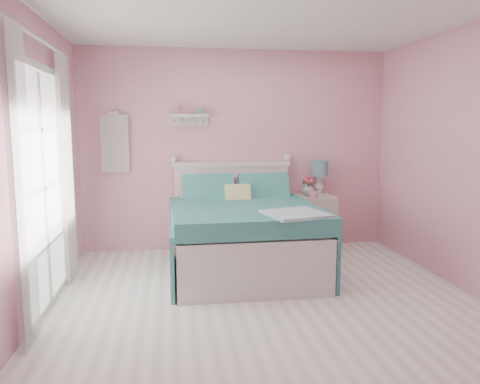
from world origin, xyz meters
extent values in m
plane|color=silver|center=(0.00, 0.00, 0.00)|extent=(4.50, 4.50, 0.00)
plane|color=pink|center=(0.00, 2.25, 1.30)|extent=(4.00, 0.00, 4.00)
plane|color=pink|center=(0.00, -2.25, 1.30)|extent=(4.00, 0.00, 4.00)
plane|color=pink|center=(-2.00, 0.00, 1.30)|extent=(0.00, 4.50, 4.50)
plane|color=white|center=(0.00, 0.00, 2.60)|extent=(4.50, 4.50, 0.00)
cube|color=silver|center=(-0.07, 1.22, 0.21)|extent=(1.50, 1.96, 0.42)
cube|color=silver|center=(-0.07, 1.22, 0.50)|extent=(1.44, 1.89, 0.16)
cube|color=silver|center=(-0.08, 2.19, 0.55)|extent=(1.49, 0.07, 1.10)
cube|color=silver|center=(-0.07, 2.19, 1.13)|extent=(1.55, 0.09, 0.06)
cube|color=silver|center=(-0.08, 0.26, 0.28)|extent=(1.49, 0.06, 0.56)
cube|color=teal|center=(-0.08, 1.07, 0.67)|extent=(1.62, 1.70, 0.18)
cube|color=pink|center=(-0.42, 1.87, 0.78)|extent=(0.69, 0.29, 0.43)
cube|color=pink|center=(0.27, 1.87, 0.78)|extent=(0.69, 0.29, 0.43)
cube|color=#CCBC59|center=(-0.08, 1.59, 0.78)|extent=(0.31, 0.23, 0.31)
cube|color=beige|center=(0.99, 1.99, 0.36)|extent=(0.49, 0.46, 0.71)
cube|color=silver|center=(0.99, 1.77, 0.58)|extent=(0.43, 0.02, 0.16)
sphere|color=white|center=(0.99, 1.75, 0.58)|extent=(0.03, 0.03, 0.03)
cylinder|color=white|center=(1.09, 2.09, 0.73)|extent=(0.14, 0.14, 0.02)
cylinder|color=white|center=(1.09, 2.09, 0.85)|extent=(0.07, 0.07, 0.25)
cylinder|color=#5E8C9D|center=(1.09, 2.09, 1.06)|extent=(0.23, 0.23, 0.21)
imported|color=silver|center=(0.91, 2.01, 0.80)|extent=(0.22, 0.22, 0.17)
imported|color=pink|center=(0.93, 1.85, 0.76)|extent=(0.13, 0.13, 0.09)
sphere|color=#E44E65|center=(0.91, 2.01, 0.96)|extent=(0.06, 0.06, 0.06)
sphere|color=#E44E65|center=(0.95, 2.03, 0.92)|extent=(0.06, 0.06, 0.06)
sphere|color=#E44E65|center=(0.87, 2.02, 0.93)|extent=(0.06, 0.06, 0.06)
sphere|color=#E44E65|center=(0.93, 1.98, 0.90)|extent=(0.06, 0.06, 0.06)
sphere|color=#E44E65|center=(0.88, 1.99, 0.91)|extent=(0.06, 0.06, 0.06)
cube|color=silver|center=(-0.62, 2.17, 1.75)|extent=(0.50, 0.14, 0.04)
cube|color=silver|center=(-0.62, 2.23, 1.68)|extent=(0.50, 0.03, 0.12)
cylinder|color=#D18C99|center=(-0.78, 2.17, 1.82)|extent=(0.06, 0.06, 0.10)
cube|color=#5E8C9D|center=(-0.51, 2.17, 1.80)|extent=(0.08, 0.06, 0.07)
cube|color=white|center=(-1.55, 2.18, 1.40)|extent=(0.34, 0.03, 0.72)
cube|color=silver|center=(-1.97, 0.40, 2.13)|extent=(0.04, 1.32, 0.06)
cube|color=silver|center=(-1.97, 0.40, 0.03)|extent=(0.04, 1.32, 0.06)
cube|color=silver|center=(-1.97, -0.23, 1.05)|extent=(0.04, 0.06, 2.10)
cube|color=silver|center=(-1.97, 1.03, 1.05)|extent=(0.04, 0.06, 2.10)
cube|color=white|center=(-1.97, 0.40, 1.08)|extent=(0.02, 1.20, 2.04)
cube|color=white|center=(-1.92, -0.34, 1.18)|extent=(0.04, 0.40, 2.32)
cube|color=white|center=(-1.92, 1.14, 1.18)|extent=(0.04, 0.40, 2.32)
camera|label=1|loc=(-0.84, -3.86, 1.63)|focal=35.00mm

